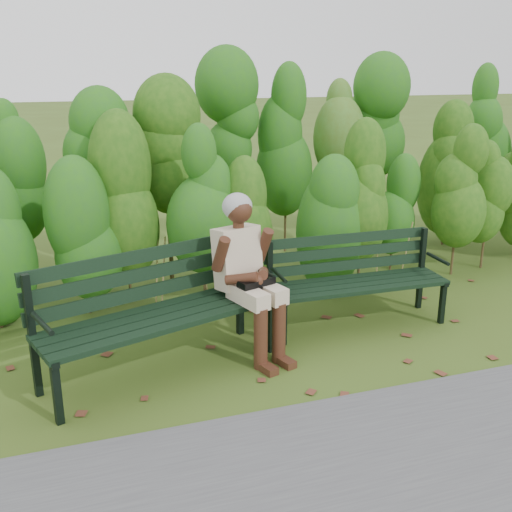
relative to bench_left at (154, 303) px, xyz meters
name	(u,v)px	position (x,y,z in m)	size (l,w,h in m)	color
ground	(269,348)	(0.99, 0.02, -0.57)	(80.00, 80.00, 0.00)	#3D4D18
hedge_band	(212,172)	(0.99, 1.89, 0.69)	(11.04, 1.67, 2.42)	#47381E
leaf_litter	(309,342)	(1.37, 0.03, -0.57)	(5.80, 2.07, 0.01)	brown
bench_left	(154,303)	(0.00, 0.00, 0.00)	(2.04, 1.19, 0.97)	black
bench_right	(354,273)	(1.95, 0.33, -0.07)	(1.70, 0.59, 0.84)	black
seated_woman	(247,266)	(0.80, 0.05, 0.21)	(0.60, 0.84, 1.38)	beige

